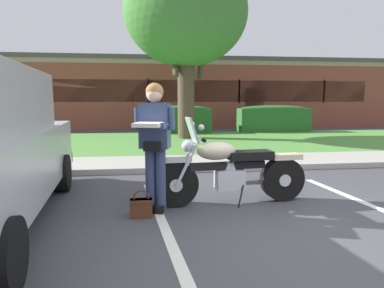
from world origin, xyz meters
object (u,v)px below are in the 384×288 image
object	(u,v)px
hedge_left	(179,119)
brick_building	(149,94)
handbag	(141,206)
shade_tree	(186,15)
motorcycle	(236,170)
rider_person	(155,137)
hedge_center_left	(274,118)

from	to	relation	value
hedge_left	brick_building	bearing A→B (deg)	101.22
handbag	shade_tree	size ratio (longest dim) A/B	0.06
motorcycle	shade_tree	world-z (taller)	shade_tree
motorcycle	rider_person	distance (m)	1.29
motorcycle	brick_building	xyz separation A→B (m)	(-1.36, 16.43, 1.36)
rider_person	brick_building	distance (m)	16.67
handbag	hedge_center_left	bearing A→B (deg)	60.92
rider_person	hedge_left	bearing A→B (deg)	83.42
hedge_left	shade_tree	bearing A→B (deg)	-87.70
hedge_left	brick_building	size ratio (longest dim) A/B	0.10
rider_person	shade_tree	bearing A→B (deg)	81.14
motorcycle	hedge_left	world-z (taller)	motorcycle
hedge_left	motorcycle	bearing A→B (deg)	-89.89
motorcycle	hedge_left	xyz separation A→B (m)	(-0.02, 9.65, 0.16)
handbag	shade_tree	xyz separation A→B (m)	(1.40, 8.03, 4.37)
rider_person	hedge_center_left	distance (m)	11.27
shade_tree	hedge_center_left	distance (m)	6.06
brick_building	hedge_center_left	bearing A→B (deg)	-50.31
shade_tree	hedge_left	size ratio (longest dim) A/B	2.37
rider_person	shade_tree	distance (m)	8.67
handbag	hedge_left	xyz separation A→B (m)	(1.32, 10.07, 0.51)
hedge_left	hedge_center_left	distance (m)	4.28
handbag	shade_tree	world-z (taller)	shade_tree
rider_person	brick_building	size ratio (longest dim) A/B	0.06
hedge_left	rider_person	bearing A→B (deg)	-96.58
shade_tree	hedge_center_left	xyz separation A→B (m)	(4.20, 2.04, -3.86)
hedge_center_left	rider_person	bearing A→B (deg)	-118.76
rider_person	hedge_center_left	size ratio (longest dim) A/B	0.53
rider_person	hedge_left	distance (m)	9.94
motorcycle	hedge_left	distance (m)	9.65
motorcycle	shade_tree	bearing A→B (deg)	89.53
shade_tree	hedge_left	world-z (taller)	shade_tree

